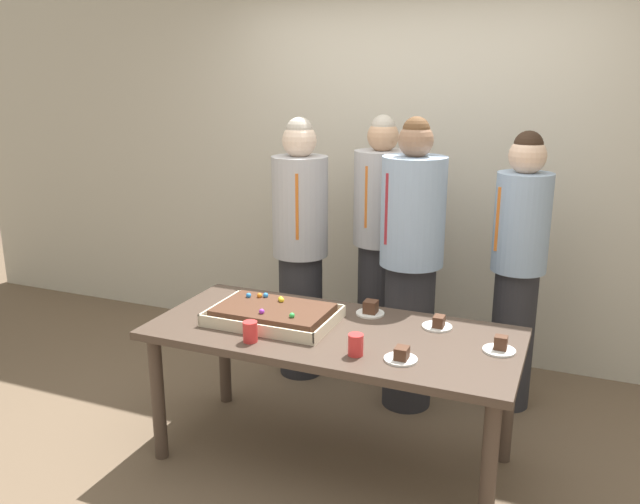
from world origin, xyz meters
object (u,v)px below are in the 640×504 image
person_left_edge_reaching (380,245)px  person_serving_front (518,268)px  party_table (332,346)px  plated_slice_near_right (438,324)px  plated_slice_near_left (401,356)px  drink_cup_nearest (250,332)px  person_green_shirt_behind (300,246)px  sheet_cake (273,314)px  plated_slice_far_right (500,347)px  plated_slice_far_left (370,310)px  drink_cup_middle (356,345)px  person_striped_tie_right (411,264)px

person_left_edge_reaching → person_serving_front: bearing=92.4°
party_table → plated_slice_near_right: plated_slice_near_right is taller
plated_slice_near_left → drink_cup_nearest: drink_cup_nearest is taller
party_table → person_green_shirt_behind: (-0.57, 0.87, 0.24)m
drink_cup_nearest → person_serving_front: (1.08, 1.24, 0.10)m
sheet_cake → party_table: bearing=0.9°
plated_slice_near_left → plated_slice_far_right: size_ratio=1.00×
plated_slice_far_left → drink_cup_middle: 0.52m
person_serving_front → sheet_cake: bearing=-0.0°
plated_slice_near_left → person_left_edge_reaching: bearing=111.3°
person_striped_tie_right → plated_slice_near_right: bearing=64.7°
plated_slice_near_right → person_left_edge_reaching: person_left_edge_reaching is taller
plated_slice_near_left → drink_cup_middle: (-0.21, -0.02, 0.03)m
person_serving_front → person_striped_tie_right: 0.62m
sheet_cake → person_serving_front: 1.46m
plated_slice_far_left → person_green_shirt_behind: person_green_shirt_behind is taller
plated_slice_near_right → plated_slice_far_right: (0.32, -0.17, 0.00)m
plated_slice_far_left → person_striped_tie_right: person_striped_tie_right is taller
drink_cup_nearest → person_serving_front: size_ratio=0.06×
party_table → person_left_edge_reaching: 1.13m
person_green_shirt_behind → person_striped_tie_right: person_striped_tie_right is taller
plated_slice_near_left → person_green_shirt_behind: 1.47m
plated_slice_far_right → person_serving_front: person_serving_front is taller
plated_slice_near_left → drink_cup_middle: 0.21m
plated_slice_near_left → plated_slice_far_left: bearing=121.8°
drink_cup_nearest → drink_cup_middle: same height
plated_slice_far_right → drink_cup_middle: 0.66m
party_table → plated_slice_far_left: plated_slice_far_left is taller
person_green_shirt_behind → person_left_edge_reaching: bearing=99.7°
party_table → drink_cup_middle: size_ratio=18.28×
party_table → plated_slice_near_right: size_ratio=12.19×
party_table → person_striped_tie_right: (0.20, 0.73, 0.25)m
plated_slice_far_left → plated_slice_far_right: (0.69, -0.22, -0.01)m
plated_slice_far_right → person_striped_tie_right: bearing=131.9°
drink_cup_nearest → person_striped_tie_right: person_striped_tie_right is taller
party_table → person_striped_tie_right: 0.79m
person_serving_front → person_green_shirt_behind: 1.35m
party_table → drink_cup_middle: drink_cup_middle is taller
plated_slice_far_right → person_green_shirt_behind: bearing=149.2°
plated_slice_near_left → plated_slice_far_left: plated_slice_far_left is taller
drink_cup_nearest → person_green_shirt_behind: 1.19m
sheet_cake → drink_cup_nearest: (0.02, -0.28, 0.01)m
plated_slice_near_right → person_striped_tie_right: person_striped_tie_right is taller
drink_cup_nearest → person_serving_front: bearing=48.8°
person_striped_tie_right → person_serving_front: bearing=147.5°
plated_slice_far_right → person_serving_front: size_ratio=0.09×
party_table → sheet_cake: sheet_cake is taller
sheet_cake → plated_slice_near_right: sheet_cake is taller
plated_slice_far_right → drink_cup_middle: size_ratio=1.50×
plated_slice_near_right → person_striped_tie_right: (-0.27, 0.50, 0.15)m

